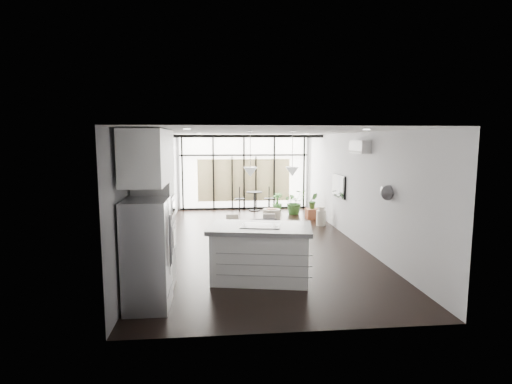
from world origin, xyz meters
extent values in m
cube|color=black|center=(0.00, 0.00, 0.00)|extent=(5.00, 10.00, 0.00)
cube|color=silver|center=(0.00, 0.00, 2.80)|extent=(5.00, 10.00, 0.00)
cube|color=#BCBCBF|center=(-2.50, 0.00, 1.40)|extent=(0.02, 10.00, 2.80)
cube|color=#BCBCBF|center=(2.50, 0.00, 1.40)|extent=(0.02, 10.00, 2.80)
cube|color=#BCBCBF|center=(0.00, 5.00, 1.40)|extent=(5.00, 0.02, 2.80)
cube|color=#BCBCBF|center=(0.00, -5.00, 1.40)|extent=(5.00, 0.02, 2.80)
cube|color=black|center=(0.00, 4.88, 1.40)|extent=(5.00, 0.20, 2.80)
cube|color=silver|center=(0.00, 4.00, 2.77)|extent=(4.70, 1.90, 0.06)
cube|color=beige|center=(0.00, 4.95, 1.10)|extent=(3.50, 0.02, 1.60)
cube|color=white|center=(-0.23, -2.89, 0.51)|extent=(2.06, 1.45, 1.03)
cube|color=black|center=(-0.23, -2.89, 1.03)|extent=(0.81, 0.61, 0.01)
cube|color=#9B9BA0|center=(-2.12, -3.95, 0.86)|extent=(0.66, 0.83, 1.71)
cube|color=white|center=(-2.14, -3.05, 1.25)|extent=(0.65, 0.68, 2.51)
cube|color=white|center=(-2.12, -3.50, 2.35)|extent=(0.62, 1.75, 0.86)
cone|color=silver|center=(-0.40, -2.65, 2.02)|extent=(0.26, 0.26, 0.18)
cone|color=silver|center=(0.40, -2.65, 2.02)|extent=(0.26, 0.26, 0.18)
imported|color=#49494B|center=(-0.18, 0.45, 0.34)|extent=(1.83, 1.08, 0.69)
cube|color=brown|center=(0.23, 0.14, 0.23)|extent=(1.45, 0.46, 0.46)
cylinder|color=beige|center=(0.68, 2.21, 0.22)|extent=(0.65, 0.65, 0.44)
cube|color=brown|center=(2.16, 2.78, 0.17)|extent=(0.45, 0.45, 0.34)
imported|color=#315E25|center=(1.71, 3.67, 0.34)|extent=(0.99, 1.05, 0.68)
imported|color=#315E25|center=(1.18, 4.27, 0.19)|extent=(0.64, 0.78, 0.38)
imported|color=#315E25|center=(2.16, 2.78, 0.46)|extent=(0.30, 0.54, 0.24)
cylinder|color=beige|center=(2.16, 1.72, 0.29)|extent=(0.32, 0.32, 0.58)
cube|color=black|center=(0.35, 4.47, 0.36)|extent=(1.52, 0.64, 0.72)
cube|color=black|center=(2.46, 1.00, 1.30)|extent=(0.05, 1.10, 0.65)
cube|color=silver|center=(2.38, -0.80, 2.45)|extent=(0.22, 0.90, 0.30)
cube|color=black|center=(-2.47, -0.50, 1.55)|extent=(0.04, 0.70, 0.90)
camera|label=1|loc=(-1.03, -10.10, 2.62)|focal=28.00mm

